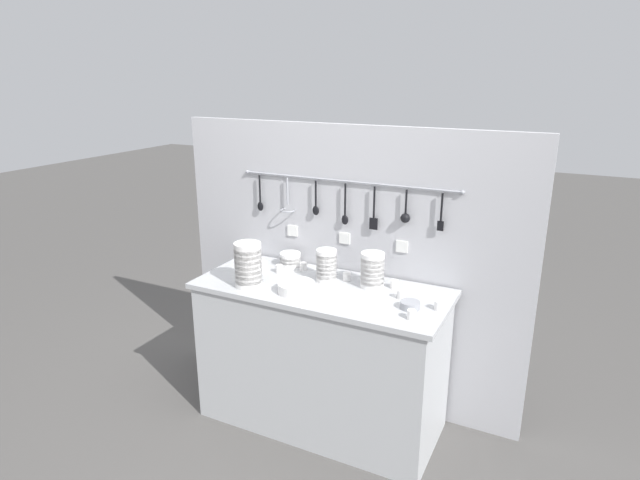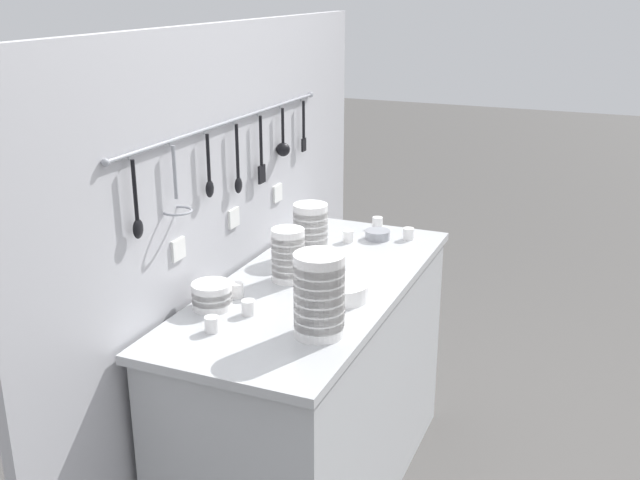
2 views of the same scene
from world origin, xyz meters
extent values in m
cube|color=#B7BABC|center=(0.00, 0.00, 0.88)|extent=(1.48, 0.63, 0.03)
cube|color=#B7BABC|center=(0.00, 0.00, 0.43)|extent=(1.42, 0.60, 0.87)
cube|color=#B2B2B7|center=(0.00, 0.35, 0.90)|extent=(2.28, 0.04, 1.79)
cylinder|color=#93969E|center=(0.00, 0.32, 1.46)|extent=(1.39, 0.01, 0.01)
sphere|color=#93969E|center=(-0.70, 0.32, 1.46)|extent=(0.02, 0.02, 0.02)
sphere|color=#93969E|center=(0.70, 0.32, 1.46)|extent=(0.02, 0.02, 0.02)
cylinder|color=black|center=(-0.60, 0.30, 1.36)|extent=(0.01, 0.01, 0.18)
ellipsoid|color=black|center=(-0.60, 0.30, 1.24)|extent=(0.04, 0.02, 0.06)
cylinder|color=#93969E|center=(-0.60, 0.32, 1.45)|extent=(0.00, 0.01, 0.02)
cylinder|color=#93969E|center=(-0.39, 0.30, 1.36)|extent=(0.01, 0.01, 0.17)
torus|color=#93969E|center=(-0.39, 0.30, 1.24)|extent=(0.10, 0.10, 0.01)
cylinder|color=#93969E|center=(-0.39, 0.32, 1.45)|extent=(0.01, 0.01, 0.02)
cylinder|color=black|center=(-0.19, 0.30, 1.37)|extent=(0.01, 0.01, 0.16)
ellipsoid|color=black|center=(-0.19, 0.30, 1.26)|extent=(0.04, 0.02, 0.06)
cylinder|color=#93969E|center=(-0.19, 0.32, 1.45)|extent=(0.01, 0.01, 0.02)
cylinder|color=black|center=(0.01, 0.30, 1.35)|extent=(0.01, 0.01, 0.20)
ellipsoid|color=black|center=(0.01, 0.30, 1.23)|extent=(0.04, 0.02, 0.06)
cylinder|color=#93969E|center=(0.01, 0.32, 1.45)|extent=(0.01, 0.01, 0.02)
cylinder|color=black|center=(0.19, 0.30, 1.35)|extent=(0.01, 0.01, 0.19)
cube|color=black|center=(0.19, 0.30, 1.22)|extent=(0.05, 0.01, 0.07)
cylinder|color=#93969E|center=(0.19, 0.32, 1.45)|extent=(0.01, 0.01, 0.02)
cylinder|color=black|center=(0.39, 0.30, 1.38)|extent=(0.01, 0.01, 0.15)
sphere|color=black|center=(0.39, 0.30, 1.28)|extent=(0.06, 0.06, 0.06)
cylinder|color=#93969E|center=(0.39, 0.32, 1.45)|extent=(0.01, 0.01, 0.02)
cylinder|color=black|center=(0.59, 0.30, 1.37)|extent=(0.01, 0.01, 0.16)
cube|color=black|center=(0.59, 0.30, 1.26)|extent=(0.04, 0.01, 0.06)
cylinder|color=#93969E|center=(0.59, 0.32, 1.45)|extent=(0.00, 0.01, 0.02)
cube|color=white|center=(-0.37, 0.32, 1.10)|extent=(0.07, 0.01, 0.07)
cube|color=white|center=(0.00, 0.32, 1.10)|extent=(0.07, 0.01, 0.07)
cube|color=white|center=(0.37, 0.32, 1.10)|extent=(0.07, 0.01, 0.07)
cylinder|color=white|center=(-0.38, -0.18, 0.92)|extent=(0.16, 0.16, 0.05)
cylinder|color=white|center=(-0.38, -0.18, 0.95)|extent=(0.16, 0.16, 0.05)
cylinder|color=white|center=(-0.38, -0.18, 0.98)|extent=(0.16, 0.16, 0.05)
cylinder|color=white|center=(-0.38, -0.18, 1.01)|extent=(0.16, 0.16, 0.05)
cylinder|color=white|center=(-0.38, -0.18, 1.04)|extent=(0.16, 0.16, 0.05)
cylinder|color=white|center=(-0.38, -0.18, 1.07)|extent=(0.16, 0.16, 0.05)
cylinder|color=white|center=(-0.38, -0.18, 1.10)|extent=(0.16, 0.16, 0.05)
cylinder|color=white|center=(-0.38, -0.18, 1.13)|extent=(0.16, 0.16, 0.05)
cylinder|color=white|center=(-0.33, 0.23, 0.92)|extent=(0.13, 0.13, 0.04)
cylinder|color=white|center=(-0.33, 0.23, 0.94)|extent=(0.13, 0.13, 0.04)
cylinder|color=white|center=(-0.33, 0.23, 0.96)|extent=(0.13, 0.13, 0.04)
cylinder|color=white|center=(-0.02, 0.10, 0.92)|extent=(0.12, 0.12, 0.05)
cylinder|color=white|center=(-0.02, 0.10, 0.95)|extent=(0.12, 0.12, 0.05)
cylinder|color=white|center=(-0.02, 0.10, 0.97)|extent=(0.12, 0.12, 0.05)
cylinder|color=white|center=(-0.02, 0.10, 1.00)|extent=(0.12, 0.12, 0.05)
cylinder|color=white|center=(-0.02, 0.10, 1.02)|extent=(0.12, 0.12, 0.05)
cylinder|color=white|center=(-0.02, 0.10, 1.05)|extent=(0.12, 0.12, 0.05)
cylinder|color=white|center=(-0.02, 0.10, 1.07)|extent=(0.12, 0.12, 0.05)
cylinder|color=white|center=(0.26, 0.13, 0.92)|extent=(0.14, 0.14, 0.05)
cylinder|color=white|center=(0.26, 0.13, 0.95)|extent=(0.14, 0.14, 0.05)
cylinder|color=white|center=(0.26, 0.13, 0.98)|extent=(0.14, 0.14, 0.05)
cylinder|color=white|center=(0.26, 0.13, 1.00)|extent=(0.14, 0.14, 0.05)
cylinder|color=white|center=(0.26, 0.13, 1.03)|extent=(0.14, 0.14, 0.05)
cylinder|color=white|center=(0.26, 0.13, 1.05)|extent=(0.14, 0.14, 0.05)
cylinder|color=white|center=(0.26, 0.13, 1.08)|extent=(0.14, 0.14, 0.05)
cylinder|color=white|center=(-0.09, -0.13, 0.90)|extent=(0.21, 0.21, 0.01)
cylinder|color=white|center=(-0.09, -0.13, 0.91)|extent=(0.21, 0.21, 0.01)
cylinder|color=white|center=(-0.09, -0.13, 0.92)|extent=(0.21, 0.21, 0.01)
cylinder|color=white|center=(-0.09, -0.13, 0.93)|extent=(0.21, 0.21, 0.01)
cylinder|color=white|center=(-0.09, -0.13, 0.93)|extent=(0.21, 0.21, 0.01)
cylinder|color=white|center=(-0.09, -0.13, 0.94)|extent=(0.21, 0.21, 0.01)
cylinder|color=white|center=(-0.09, -0.13, 0.95)|extent=(0.21, 0.21, 0.01)
cylinder|color=#93969E|center=(0.55, -0.05, 0.92)|extent=(0.10, 0.10, 0.04)
cylinder|color=white|center=(-0.22, 0.19, 0.92)|extent=(0.05, 0.05, 0.05)
cylinder|color=white|center=(0.59, -0.18, 0.92)|extent=(0.05, 0.05, 0.05)
cylinder|color=white|center=(0.46, 0.05, 0.92)|extent=(0.05, 0.05, 0.05)
cylinder|color=white|center=(0.69, -0.01, 0.92)|extent=(0.05, 0.05, 0.05)
cylinder|color=white|center=(0.38, 0.17, 0.92)|extent=(0.05, 0.05, 0.05)
cylinder|color=white|center=(-0.34, 0.09, 0.92)|extent=(0.05, 0.05, 0.05)
cylinder|color=white|center=(-0.49, 0.14, 0.92)|extent=(0.05, 0.05, 0.05)
cylinder|color=white|center=(0.09, 0.16, 0.92)|extent=(0.05, 0.05, 0.05)
camera|label=1|loc=(1.27, -2.57, 2.09)|focal=30.00mm
camera|label=2|loc=(-2.30, -0.98, 1.92)|focal=42.00mm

